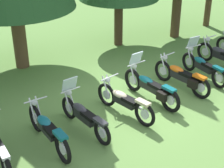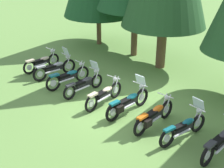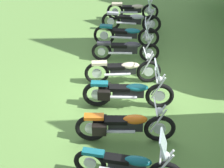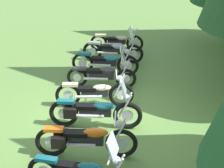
{
  "view_description": "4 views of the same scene",
  "coord_description": "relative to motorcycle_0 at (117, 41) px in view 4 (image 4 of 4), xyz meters",
  "views": [
    {
      "loc": [
        -5.3,
        -7.73,
        5.62
      ],
      "look_at": [
        -0.8,
        0.17,
        0.88
      ],
      "focal_mm": 57.87,
      "sensor_mm": 36.0,
      "label": 1
    },
    {
      "loc": [
        8.45,
        -6.73,
        6.12
      ],
      "look_at": [
        -0.9,
        0.39,
        0.63
      ],
      "focal_mm": 49.83,
      "sensor_mm": 36.0,
      "label": 2
    },
    {
      "loc": [
        7.35,
        0.96,
        5.3
      ],
      "look_at": [
        0.47,
        -0.35,
        0.64
      ],
      "focal_mm": 51.8,
      "sensor_mm": 36.0,
      "label": 3
    },
    {
      "loc": [
        8.42,
        2.26,
        4.89
      ],
      "look_at": [
        -0.08,
        0.39,
        1.0
      ],
      "focal_mm": 58.56,
      "sensor_mm": 36.0,
      "label": 4
    }
  ],
  "objects": [
    {
      "name": "ground_plane",
      "position": [
        5.51,
        0.6,
        -0.44
      ],
      "size": [
        80.0,
        80.0,
        0.0
      ],
      "primitive_type": "plane",
      "color": "#608C42"
    },
    {
      "name": "motorcycle_0",
      "position": [
        0.0,
        0.0,
        0.0
      ],
      "size": [
        0.76,
        2.16,
        1.0
      ],
      "rotation": [
        0.0,
        0.0,
        1.72
      ],
      "color": "black",
      "rests_on": "ground_plane"
    },
    {
      "name": "motorcycle_1",
      "position": [
        1.22,
        0.12,
        0.03
      ],
      "size": [
        0.72,
        2.32,
        1.38
      ],
      "rotation": [
        0.0,
        0.0,
        1.6
      ],
      "color": "black",
      "rests_on": "ground_plane"
    },
    {
      "name": "motorcycle_2",
      "position": [
        2.5,
        0.11,
        0.03
      ],
      "size": [
        0.63,
        2.34,
        1.03
      ],
      "rotation": [
        0.0,
        0.0,
        1.64
      ],
      "color": "black",
      "rests_on": "ground_plane"
    },
    {
      "name": "motorcycle_3",
      "position": [
        3.57,
        0.27,
        0.02
      ],
      "size": [
        0.65,
        2.21,
        1.34
      ],
      "rotation": [
        0.0,
        0.0,
        1.72
      ],
      "color": "black",
      "rests_on": "ground_plane"
    },
    {
      "name": "motorcycle_4",
      "position": [
        4.9,
        0.38,
        0.01
      ],
      "size": [
        0.81,
        2.2,
        1.01
      ],
      "rotation": [
        0.0,
        0.0,
        1.82
      ],
      "color": "black",
      "rests_on": "ground_plane"
    },
    {
      "name": "motorcycle_5",
      "position": [
        6.03,
        0.66,
        0.04
      ],
      "size": [
        0.81,
        2.39,
        1.39
      ],
      "rotation": [
        0.0,
        0.0,
        1.72
      ],
      "color": "black",
      "rests_on": "ground_plane"
    },
    {
      "name": "motorcycle_6",
      "position": [
        7.32,
        0.77,
        0.03
      ],
      "size": [
        0.81,
        2.29,
        1.02
      ],
      "rotation": [
        0.0,
        0.0,
        1.75
      ],
      "color": "black",
      "rests_on": "ground_plane"
    }
  ]
}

